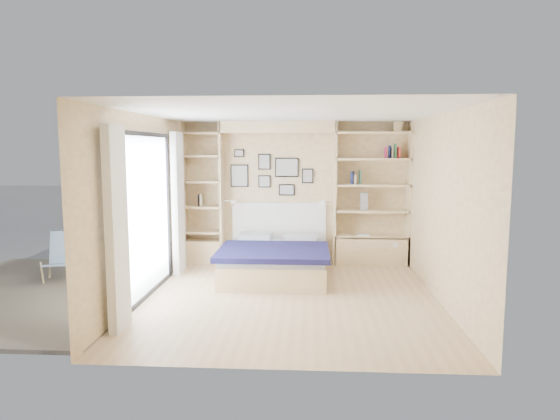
{
  "coord_description": "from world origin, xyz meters",
  "views": [
    {
      "loc": [
        0.26,
        -6.65,
        2.05
      ],
      "look_at": [
        -0.19,
        0.9,
        1.1
      ],
      "focal_mm": 32.0,
      "sensor_mm": 36.0,
      "label": 1
    }
  ],
  "objects": [
    {
      "name": "bed",
      "position": [
        -0.29,
        1.18,
        0.27
      ],
      "size": [
        1.69,
        2.11,
        1.07
      ],
      "color": "beige",
      "rests_on": "ground"
    },
    {
      "name": "shelf_decor",
      "position": [
        1.08,
        2.07,
        1.69
      ],
      "size": [
        3.57,
        0.23,
        2.03
      ],
      "color": "navy",
      "rests_on": "ground"
    },
    {
      "name": "ground",
      "position": [
        0.0,
        0.0,
        0.0
      ],
      "size": [
        4.5,
        4.5,
        0.0
      ],
      "primitive_type": "plane",
      "color": "tan",
      "rests_on": "ground"
    },
    {
      "name": "deck_chair",
      "position": [
        -3.59,
        0.75,
        0.36
      ],
      "size": [
        0.62,
        0.83,
        0.75
      ],
      "rotation": [
        0.0,
        0.0,
        0.26
      ],
      "color": "tan",
      "rests_on": "ground"
    },
    {
      "name": "photo_gallery",
      "position": [
        -0.45,
        2.22,
        1.6
      ],
      "size": [
        1.48,
        0.02,
        0.82
      ],
      "color": "black",
      "rests_on": "ground"
    },
    {
      "name": "deck",
      "position": [
        -3.6,
        0.0,
        0.0
      ],
      "size": [
        3.2,
        4.0,
        0.05
      ],
      "primitive_type": "cube",
      "color": "#756756",
      "rests_on": "ground"
    },
    {
      "name": "reading_lamps",
      "position": [
        -0.3,
        2.0,
        1.1
      ],
      "size": [
        1.92,
        0.12,
        0.15
      ],
      "color": "silver",
      "rests_on": "ground"
    },
    {
      "name": "room_shell",
      "position": [
        -0.39,
        1.52,
        1.08
      ],
      "size": [
        4.5,
        4.5,
        4.5
      ],
      "color": "beige",
      "rests_on": "ground"
    }
  ]
}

